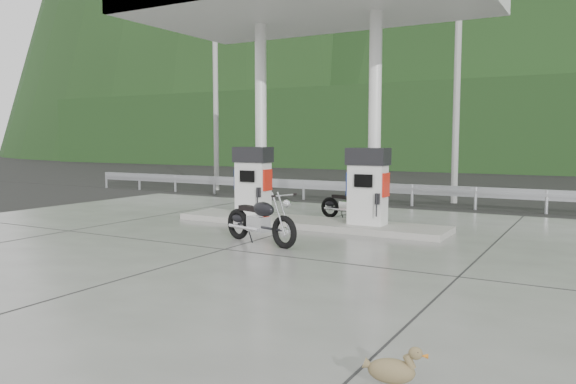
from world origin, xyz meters
The scene contains 17 objects.
ground centered at (0.00, 0.00, 0.00)m, with size 160.00×160.00×0.00m, color black.
forecourt_apron centered at (0.00, 0.00, 0.01)m, with size 18.00×14.00×0.02m, color slate.
pump_island centered at (0.00, 2.50, 0.10)m, with size 7.00×1.40×0.15m, color gray.
gas_pump_left centered at (-1.60, 2.50, 1.07)m, with size 0.95×0.55×1.80m, color silver, non-canonical shape.
gas_pump_right centered at (1.60, 2.50, 1.07)m, with size 0.95×0.55×1.80m, color silver, non-canonical shape.
canopy_column_left centered at (-1.60, 2.90, 2.67)m, with size 0.30×0.30×5.00m, color white.
canopy_column_right centered at (1.60, 2.90, 2.67)m, with size 0.30×0.30×5.00m, color white.
canopy_roof centered at (0.00, 2.50, 5.37)m, with size 8.50×5.00×0.40m, color silver.
guardrail centered at (0.00, 8.00, 0.71)m, with size 26.00×0.16×1.42m, color #A5A8AD, non-canonical shape.
road centered at (0.00, 11.50, 0.00)m, with size 60.00×7.00×0.01m, color black.
utility_pole_a centered at (-8.00, 9.50, 4.00)m, with size 0.22×0.22×8.00m, color gray.
utility_pole_b centered at (2.00, 9.50, 4.00)m, with size 0.22×0.22×8.00m, color gray.
tree_band centered at (0.00, 30.00, 3.00)m, with size 80.00×6.00×6.00m, color black.
forested_hills centered at (0.00, 60.00, 0.00)m, with size 100.00×40.00×140.00m, color black, non-canonical shape.
motorcycle_left centered at (0.27, -0.12, 0.49)m, with size 1.99×0.63×0.94m, color black, non-canonical shape.
motorcycle_right centered at (0.49, 3.99, 0.42)m, with size 1.70×0.54×0.80m, color black, non-canonical shape.
duck centered at (4.91, -5.38, 0.20)m, with size 0.50×0.14×0.36m, color brown, non-canonical shape.
Camera 1 is at (6.41, -9.82, 2.17)m, focal length 35.00 mm.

